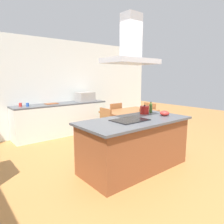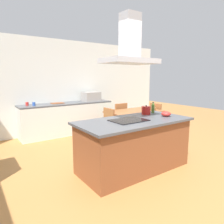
{
  "view_description": "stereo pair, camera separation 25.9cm",
  "coord_description": "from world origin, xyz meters",
  "px_view_note": "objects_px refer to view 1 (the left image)",
  "views": [
    {
      "loc": [
        -2.54,
        -2.48,
        1.63
      ],
      "look_at": [
        -0.19,
        0.4,
        1.0
      ],
      "focal_mm": 32.89,
      "sensor_mm": 36.0,
      "label": 1
    },
    {
      "loc": [
        -2.33,
        -2.63,
        1.63
      ],
      "look_at": [
        -0.19,
        0.4,
        1.0
      ],
      "focal_mm": 32.89,
      "sensor_mm": 36.0,
      "label": 2
    }
  ],
  "objects_px": {
    "coffee_mug_blue": "(28,105)",
    "range_hood": "(131,48)",
    "dining_table": "(130,114)",
    "chair_at_right_end": "(152,116)",
    "mixing_bowl": "(165,113)",
    "chair_at_left_end": "(102,125)",
    "cooktop": "(130,120)",
    "chair_facing_island": "(149,124)",
    "tea_kettle": "(144,110)",
    "coffee_mug_red": "(20,105)",
    "olive_oil_bottle": "(151,108)",
    "chair_facing_back_wall": "(114,116)",
    "cutting_board": "(52,104)",
    "countertop_microwave": "(85,97)"
  },
  "relations": [
    {
      "from": "cooktop",
      "to": "chair_at_right_end",
      "type": "distance_m",
      "value": 2.69
    },
    {
      "from": "tea_kettle",
      "to": "mixing_bowl",
      "type": "xyz_separation_m",
      "value": [
        0.15,
        -0.38,
        -0.03
      ]
    },
    {
      "from": "coffee_mug_red",
      "to": "cooktop",
      "type": "bearing_deg",
      "value": -71.82
    },
    {
      "from": "coffee_mug_red",
      "to": "chair_facing_island",
      "type": "height_order",
      "value": "coffee_mug_red"
    },
    {
      "from": "chair_facing_island",
      "to": "olive_oil_bottle",
      "type": "bearing_deg",
      "value": -136.46
    },
    {
      "from": "chair_at_right_end",
      "to": "dining_table",
      "type": "bearing_deg",
      "value": 180.0
    },
    {
      "from": "cooktop",
      "to": "chair_facing_back_wall",
      "type": "bearing_deg",
      "value": 56.78
    },
    {
      "from": "dining_table",
      "to": "range_hood",
      "type": "distance_m",
      "value": 2.41
    },
    {
      "from": "cooktop",
      "to": "cutting_board",
      "type": "relative_size",
      "value": 1.76
    },
    {
      "from": "mixing_bowl",
      "to": "chair_facing_island",
      "type": "xyz_separation_m",
      "value": [
        0.53,
        0.84,
        -0.44
      ]
    },
    {
      "from": "coffee_mug_red",
      "to": "range_hood",
      "type": "xyz_separation_m",
      "value": [
        0.97,
        -2.96,
        1.16
      ]
    },
    {
      "from": "countertop_microwave",
      "to": "chair_facing_island",
      "type": "height_order",
      "value": "countertop_microwave"
    },
    {
      "from": "chair_facing_back_wall",
      "to": "chair_facing_island",
      "type": "xyz_separation_m",
      "value": [
        0.0,
        -1.33,
        0.0
      ]
    },
    {
      "from": "countertop_microwave",
      "to": "chair_facing_back_wall",
      "type": "xyz_separation_m",
      "value": [
        0.45,
        -0.82,
        -0.53
      ]
    },
    {
      "from": "mixing_bowl",
      "to": "dining_table",
      "type": "xyz_separation_m",
      "value": [
        0.53,
        1.51,
        -0.28
      ]
    },
    {
      "from": "chair_facing_island",
      "to": "tea_kettle",
      "type": "bearing_deg",
      "value": -145.9
    },
    {
      "from": "cooktop",
      "to": "chair_facing_back_wall",
      "type": "distance_m",
      "value": 2.5
    },
    {
      "from": "range_hood",
      "to": "mixing_bowl",
      "type": "bearing_deg",
      "value": -7.81
    },
    {
      "from": "cutting_board",
      "to": "range_hood",
      "type": "bearing_deg",
      "value": -86.81
    },
    {
      "from": "mixing_bowl",
      "to": "chair_at_left_end",
      "type": "relative_size",
      "value": 0.2
    },
    {
      "from": "cooktop",
      "to": "mixing_bowl",
      "type": "relative_size",
      "value": 3.37
    },
    {
      "from": "mixing_bowl",
      "to": "dining_table",
      "type": "distance_m",
      "value": 1.62
    },
    {
      "from": "tea_kettle",
      "to": "cutting_board",
      "type": "relative_size",
      "value": 0.67
    },
    {
      "from": "mixing_bowl",
      "to": "dining_table",
      "type": "relative_size",
      "value": 0.13
    },
    {
      "from": "coffee_mug_red",
      "to": "chair_facing_back_wall",
      "type": "xyz_separation_m",
      "value": [
        2.32,
        -0.9,
        -0.44
      ]
    },
    {
      "from": "chair_at_right_end",
      "to": "chair_facing_back_wall",
      "type": "relative_size",
      "value": 1.0
    },
    {
      "from": "coffee_mug_red",
      "to": "coffee_mug_blue",
      "type": "height_order",
      "value": "same"
    },
    {
      "from": "dining_table",
      "to": "chair_at_right_end",
      "type": "bearing_deg",
      "value": -0.0
    },
    {
      "from": "coffee_mug_red",
      "to": "cutting_board",
      "type": "distance_m",
      "value": 0.81
    },
    {
      "from": "cooktop",
      "to": "chair_facing_island",
      "type": "distance_m",
      "value": 1.59
    },
    {
      "from": "tea_kettle",
      "to": "chair_facing_island",
      "type": "relative_size",
      "value": 0.26
    },
    {
      "from": "chair_facing_back_wall",
      "to": "countertop_microwave",
      "type": "bearing_deg",
      "value": 118.99
    },
    {
      "from": "tea_kettle",
      "to": "coffee_mug_red",
      "type": "height_order",
      "value": "tea_kettle"
    },
    {
      "from": "cooktop",
      "to": "chair_at_right_end",
      "type": "relative_size",
      "value": 0.67
    },
    {
      "from": "tea_kettle",
      "to": "chair_facing_back_wall",
      "type": "xyz_separation_m",
      "value": [
        0.68,
        1.79,
        -0.47
      ]
    },
    {
      "from": "tea_kettle",
      "to": "dining_table",
      "type": "bearing_deg",
      "value": 58.92
    },
    {
      "from": "chair_at_left_end",
      "to": "range_hood",
      "type": "distance_m",
      "value": 2.16
    },
    {
      "from": "coffee_mug_blue",
      "to": "dining_table",
      "type": "bearing_deg",
      "value": -33.79
    },
    {
      "from": "cooktop",
      "to": "olive_oil_bottle",
      "type": "height_order",
      "value": "olive_oil_bottle"
    },
    {
      "from": "coffee_mug_red",
      "to": "chair_facing_back_wall",
      "type": "height_order",
      "value": "coffee_mug_red"
    },
    {
      "from": "coffee_mug_blue",
      "to": "range_hood",
      "type": "bearing_deg",
      "value": -73.83
    },
    {
      "from": "cooktop",
      "to": "dining_table",
      "type": "relative_size",
      "value": 0.43
    },
    {
      "from": "range_hood",
      "to": "dining_table",
      "type": "bearing_deg",
      "value": 45.96
    },
    {
      "from": "olive_oil_bottle",
      "to": "chair_facing_island",
      "type": "height_order",
      "value": "olive_oil_bottle"
    },
    {
      "from": "tea_kettle",
      "to": "olive_oil_bottle",
      "type": "bearing_deg",
      "value": 7.13
    },
    {
      "from": "countertop_microwave",
      "to": "chair_at_left_end",
      "type": "bearing_deg",
      "value": -107.27
    },
    {
      "from": "olive_oil_bottle",
      "to": "dining_table",
      "type": "xyz_separation_m",
      "value": [
        0.45,
        1.1,
        -0.33
      ]
    },
    {
      "from": "coffee_mug_blue",
      "to": "olive_oil_bottle",
      "type": "bearing_deg",
      "value": -55.97
    },
    {
      "from": "chair_at_right_end",
      "to": "mixing_bowl",
      "type": "bearing_deg",
      "value": -133.83
    },
    {
      "from": "tea_kettle",
      "to": "coffee_mug_blue",
      "type": "distance_m",
      "value": 2.99
    }
  ]
}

